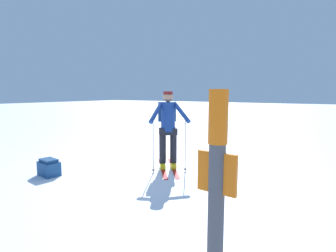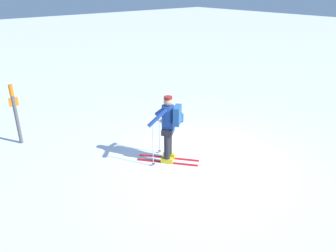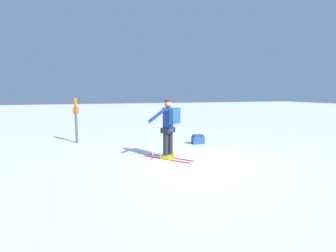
% 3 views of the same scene
% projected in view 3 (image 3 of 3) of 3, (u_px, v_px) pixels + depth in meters
% --- Properties ---
extents(ground_plane, '(80.00, 80.00, 0.00)m').
position_uv_depth(ground_plane, '(197.00, 161.00, 7.30)').
color(ground_plane, white).
extents(skier, '(1.22, 1.43, 1.71)m').
position_uv_depth(skier, '(169.00, 125.00, 7.48)').
color(skier, red).
rests_on(skier, ground_plane).
extents(dropped_backpack, '(0.47, 0.35, 0.34)m').
position_uv_depth(dropped_backpack, '(198.00, 139.00, 9.79)').
color(dropped_backpack, navy).
rests_on(dropped_backpack, ground_plane).
extents(trail_marker, '(0.24, 0.11, 1.70)m').
position_uv_depth(trail_marker, '(76.00, 117.00, 9.91)').
color(trail_marker, '#4C4C51').
rests_on(trail_marker, ground_plane).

